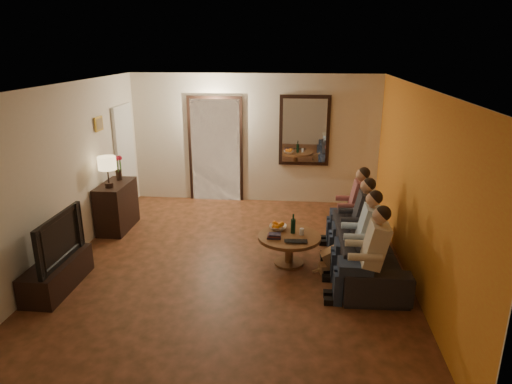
# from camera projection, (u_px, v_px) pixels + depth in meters

# --- Properties ---
(floor) EXTENTS (5.00, 6.00, 0.01)m
(floor) POSITION_uv_depth(u_px,v_px,m) (234.00, 265.00, 6.79)
(floor) COLOR #3C2710
(floor) RESTS_ON ground
(ceiling) EXTENTS (5.00, 6.00, 0.01)m
(ceiling) POSITION_uv_depth(u_px,v_px,m) (231.00, 86.00, 5.99)
(ceiling) COLOR white
(ceiling) RESTS_ON back_wall
(back_wall) EXTENTS (5.00, 0.02, 2.60)m
(back_wall) POSITION_uv_depth(u_px,v_px,m) (255.00, 139.00, 9.23)
(back_wall) COLOR beige
(back_wall) RESTS_ON floor
(front_wall) EXTENTS (5.00, 0.02, 2.60)m
(front_wall) POSITION_uv_depth(u_px,v_px,m) (176.00, 289.00, 3.55)
(front_wall) COLOR beige
(front_wall) RESTS_ON floor
(left_wall) EXTENTS (0.02, 6.00, 2.60)m
(left_wall) POSITION_uv_depth(u_px,v_px,m) (63.00, 176.00, 6.62)
(left_wall) COLOR beige
(left_wall) RESTS_ON floor
(right_wall) EXTENTS (0.02, 6.00, 2.60)m
(right_wall) POSITION_uv_depth(u_px,v_px,m) (416.00, 186.00, 6.15)
(right_wall) COLOR beige
(right_wall) RESTS_ON floor
(orange_accent) EXTENTS (0.01, 6.00, 2.60)m
(orange_accent) POSITION_uv_depth(u_px,v_px,m) (415.00, 186.00, 6.15)
(orange_accent) COLOR orange
(orange_accent) RESTS_ON right_wall
(kitchen_doorway) EXTENTS (1.00, 0.06, 2.10)m
(kitchen_doorway) POSITION_uv_depth(u_px,v_px,m) (216.00, 151.00, 9.36)
(kitchen_doorway) COLOR #FFE0A5
(kitchen_doorway) RESTS_ON floor
(door_trim) EXTENTS (1.12, 0.04, 2.22)m
(door_trim) POSITION_uv_depth(u_px,v_px,m) (216.00, 151.00, 9.35)
(door_trim) COLOR black
(door_trim) RESTS_ON floor
(fridge_glimpse) EXTENTS (0.45, 0.03, 1.70)m
(fridge_glimpse) POSITION_uv_depth(u_px,v_px,m) (228.00, 158.00, 9.39)
(fridge_glimpse) COLOR silver
(fridge_glimpse) RESTS_ON floor
(mirror_frame) EXTENTS (1.00, 0.05, 1.40)m
(mirror_frame) POSITION_uv_depth(u_px,v_px,m) (304.00, 131.00, 9.04)
(mirror_frame) COLOR black
(mirror_frame) RESTS_ON back_wall
(mirror_glass) EXTENTS (0.86, 0.02, 1.26)m
(mirror_glass) POSITION_uv_depth(u_px,v_px,m) (304.00, 131.00, 9.01)
(mirror_glass) COLOR white
(mirror_glass) RESTS_ON back_wall
(white_door) EXTENTS (0.06, 0.85, 2.04)m
(white_door) POSITION_uv_depth(u_px,v_px,m) (125.00, 158.00, 8.88)
(white_door) COLOR white
(white_door) RESTS_ON floor
(framed_art) EXTENTS (0.03, 0.28, 0.24)m
(framed_art) POSITION_uv_depth(u_px,v_px,m) (99.00, 124.00, 7.68)
(framed_art) COLOR #B28C33
(framed_art) RESTS_ON left_wall
(art_canvas) EXTENTS (0.01, 0.22, 0.18)m
(art_canvas) POSITION_uv_depth(u_px,v_px,m) (99.00, 124.00, 7.68)
(art_canvas) COLOR brown
(art_canvas) RESTS_ON left_wall
(dresser) EXTENTS (0.45, 0.94, 0.84)m
(dresser) POSITION_uv_depth(u_px,v_px,m) (117.00, 206.00, 8.00)
(dresser) COLOR black
(dresser) RESTS_ON floor
(table_lamp) EXTENTS (0.30, 0.30, 0.54)m
(table_lamp) POSITION_uv_depth(u_px,v_px,m) (108.00, 172.00, 7.59)
(table_lamp) COLOR beige
(table_lamp) RESTS_ON dresser
(flower_vase) EXTENTS (0.14, 0.14, 0.44)m
(flower_vase) POSITION_uv_depth(u_px,v_px,m) (118.00, 168.00, 8.02)
(flower_vase) COLOR #B2132B
(flower_vase) RESTS_ON dresser
(tv_stand) EXTENTS (0.45, 1.19, 0.40)m
(tv_stand) POSITION_uv_depth(u_px,v_px,m) (57.00, 274.00, 6.09)
(tv_stand) COLOR black
(tv_stand) RESTS_ON floor
(tv) EXTENTS (1.13, 0.15, 0.65)m
(tv) POSITION_uv_depth(u_px,v_px,m) (52.00, 238.00, 5.93)
(tv) COLOR black
(tv) RESTS_ON tv_stand
(sofa) EXTENTS (2.19, 0.91, 0.63)m
(sofa) POSITION_uv_depth(u_px,v_px,m) (366.00, 250.00, 6.54)
(sofa) COLOR black
(sofa) RESTS_ON floor
(person_a) EXTENTS (0.60, 0.40, 1.20)m
(person_a) POSITION_uv_depth(u_px,v_px,m) (369.00, 259.00, 5.61)
(person_a) COLOR tan
(person_a) RESTS_ON sofa
(person_b) EXTENTS (0.60, 0.40, 1.20)m
(person_b) POSITION_uv_depth(u_px,v_px,m) (363.00, 240.00, 6.18)
(person_b) COLOR tan
(person_b) RESTS_ON sofa
(person_c) EXTENTS (0.60, 0.40, 1.20)m
(person_c) POSITION_uv_depth(u_px,v_px,m) (358.00, 223.00, 6.75)
(person_c) COLOR tan
(person_c) RESTS_ON sofa
(person_d) EXTENTS (0.60, 0.40, 1.20)m
(person_d) POSITION_uv_depth(u_px,v_px,m) (354.00, 210.00, 7.31)
(person_d) COLOR tan
(person_d) RESTS_ON sofa
(dog) EXTENTS (0.60, 0.36, 0.56)m
(dog) POSITION_uv_depth(u_px,v_px,m) (338.00, 255.00, 6.47)
(dog) COLOR tan
(dog) RESTS_ON floor
(coffee_table) EXTENTS (1.11, 1.11, 0.45)m
(coffee_table) POSITION_uv_depth(u_px,v_px,m) (289.00, 250.00, 6.76)
(coffee_table) COLOR brown
(coffee_table) RESTS_ON floor
(bowl) EXTENTS (0.26, 0.26, 0.06)m
(bowl) POSITION_uv_depth(u_px,v_px,m) (278.00, 227.00, 6.90)
(bowl) COLOR white
(bowl) RESTS_ON coffee_table
(oranges) EXTENTS (0.20, 0.20, 0.08)m
(oranges) POSITION_uv_depth(u_px,v_px,m) (278.00, 223.00, 6.88)
(oranges) COLOR orange
(oranges) RESTS_ON bowl
(wine_bottle) EXTENTS (0.07, 0.07, 0.31)m
(wine_bottle) POSITION_uv_depth(u_px,v_px,m) (293.00, 223.00, 6.73)
(wine_bottle) COLOR black
(wine_bottle) RESTS_ON coffee_table
(wine_glass) EXTENTS (0.06, 0.06, 0.10)m
(wine_glass) POSITION_uv_depth(u_px,v_px,m) (302.00, 232.00, 6.70)
(wine_glass) COLOR silver
(wine_glass) RESTS_ON coffee_table
(book_stack) EXTENTS (0.20, 0.15, 0.07)m
(book_stack) POSITION_uv_depth(u_px,v_px,m) (274.00, 235.00, 6.60)
(book_stack) COLOR black
(book_stack) RESTS_ON coffee_table
(laptop) EXTENTS (0.34, 0.23, 0.03)m
(laptop) POSITION_uv_depth(u_px,v_px,m) (296.00, 243.00, 6.41)
(laptop) COLOR black
(laptop) RESTS_ON coffee_table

